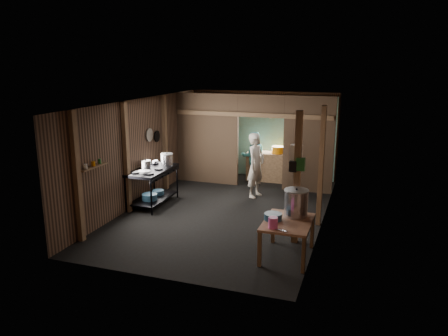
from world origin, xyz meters
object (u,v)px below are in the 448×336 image
(gas_range, at_px, (153,187))
(cook, at_px, (256,165))
(stock_pot, at_px, (296,203))
(prep_table, at_px, (287,239))
(pink_bucket, at_px, (273,223))
(stove_pot_large, at_px, (167,160))
(yellow_tub, at_px, (278,150))

(gas_range, xyz_separation_m, cook, (2.24, 1.46, 0.39))
(cook, bearing_deg, stock_pot, -138.47)
(prep_table, height_order, stock_pot, stock_pot)
(stock_pot, height_order, cook, cook)
(pink_bucket, bearing_deg, cook, 108.99)
(gas_range, xyz_separation_m, stove_pot_large, (0.17, 0.49, 0.60))
(prep_table, bearing_deg, yellow_tub, 103.93)
(prep_table, bearing_deg, pink_bucket, -114.21)
(stock_pot, bearing_deg, prep_table, -104.89)
(stove_pot_large, height_order, pink_bucket, stove_pot_large)
(stove_pot_large, bearing_deg, gas_range, -109.15)
(stock_pot, height_order, pink_bucket, stock_pot)
(gas_range, height_order, yellow_tub, yellow_tub)
(stove_pot_large, relative_size, yellow_tub, 0.86)
(prep_table, xyz_separation_m, pink_bucket, (-0.18, -0.41, 0.44))
(gas_range, xyz_separation_m, prep_table, (3.71, -1.86, -0.11))
(gas_range, relative_size, yellow_tub, 4.19)
(stock_pot, distance_m, pink_bucket, 0.79)
(prep_table, xyz_separation_m, cook, (-1.47, 3.32, 0.50))
(prep_table, distance_m, stock_pot, 0.67)
(stove_pot_large, bearing_deg, stock_pot, -29.26)
(gas_range, bearing_deg, pink_bucket, -32.75)
(yellow_tub, bearing_deg, cook, -98.21)
(stock_pot, relative_size, pink_bucket, 2.70)
(stock_pot, relative_size, cook, 0.31)
(prep_table, relative_size, cook, 0.69)
(pink_bucket, height_order, yellow_tub, yellow_tub)
(prep_table, bearing_deg, stove_pot_large, 146.43)
(stock_pot, bearing_deg, cook, 117.33)
(yellow_tub, distance_m, cook, 1.66)
(yellow_tub, height_order, cook, cook)
(prep_table, distance_m, stove_pot_large, 4.31)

